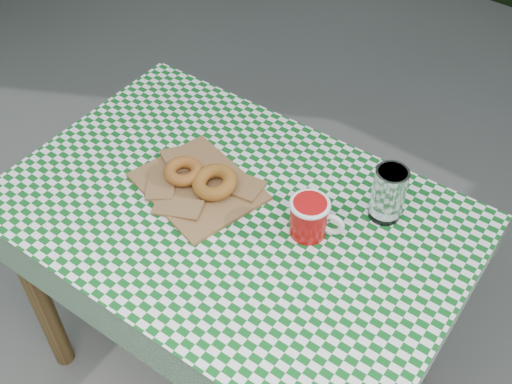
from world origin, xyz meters
TOP-DOWN VIEW (x-y plane):
  - table at (-0.15, 0.06)m, footprint 1.13×0.78m
  - tablecloth at (-0.15, 0.06)m, footprint 1.15×0.80m
  - paper_bag at (-0.27, 0.07)m, footprint 0.34×0.30m
  - bagel_front at (-0.31, 0.07)m, footprint 0.14×0.14m
  - bagel_back at (-0.23, 0.09)m, footprint 0.15×0.15m
  - coffee_mug at (0.03, 0.12)m, footprint 0.22×0.22m
  - drinking_glass at (0.14, 0.28)m, footprint 0.10×0.10m

SIDE VIEW (x-z plane):
  - table at x=-0.15m, z-range 0.00..0.75m
  - tablecloth at x=-0.15m, z-range 0.75..0.76m
  - paper_bag at x=-0.27m, z-range 0.76..0.77m
  - bagel_front at x=-0.31m, z-range 0.77..0.80m
  - bagel_back at x=-0.23m, z-range 0.77..0.81m
  - coffee_mug at x=0.03m, z-range 0.76..0.85m
  - drinking_glass at x=0.14m, z-range 0.76..0.90m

